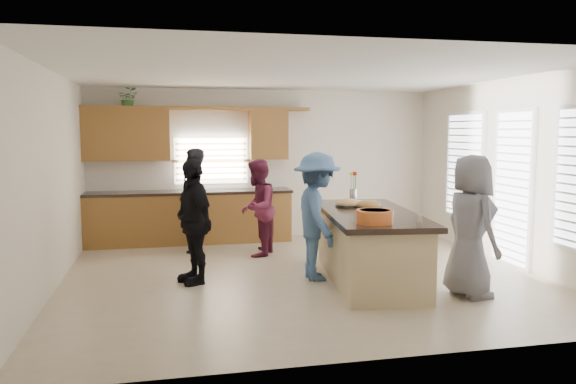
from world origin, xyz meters
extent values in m
plane|color=#CBB397|center=(0.00, 0.00, 0.00)|extent=(6.50, 6.50, 0.00)
cube|color=silver|center=(0.00, 3.00, 1.40)|extent=(6.50, 0.02, 2.80)
cube|color=silver|center=(0.00, -3.00, 1.40)|extent=(6.50, 0.02, 2.80)
cube|color=silver|center=(-3.25, 0.00, 1.40)|extent=(0.02, 6.00, 2.80)
cube|color=silver|center=(3.25, 0.00, 1.40)|extent=(0.02, 6.00, 2.80)
cube|color=white|center=(0.00, 0.00, 2.80)|extent=(6.50, 6.00, 0.02)
cube|color=#925D2A|center=(-1.43, 2.69, 0.45)|extent=(3.65, 0.62, 0.90)
cube|color=black|center=(-1.43, 2.69, 0.93)|extent=(3.70, 0.65, 0.05)
cube|color=#925D2A|center=(-2.50, 2.82, 1.95)|extent=(1.50, 0.36, 0.90)
cube|color=#925D2A|center=(0.05, 2.82, 1.95)|extent=(0.70, 0.36, 0.90)
cube|color=#925D2A|center=(-1.23, 2.82, 2.43)|extent=(4.05, 0.40, 0.06)
cube|color=brown|center=(-1.00, 2.96, 1.48)|extent=(1.35, 0.08, 0.85)
cube|color=white|center=(3.22, 1.30, 1.42)|extent=(0.06, 1.10, 1.75)
cube|color=white|center=(3.22, -0.10, 1.17)|extent=(0.06, 0.85, 2.25)
cube|color=tan|center=(0.83, -0.46, 0.44)|extent=(1.30, 2.61, 0.88)
cube|color=black|center=(0.83, -0.46, 0.92)|extent=(1.48, 2.82, 0.07)
cube|color=black|center=(0.83, -0.46, 0.04)|extent=(1.21, 2.52, 0.08)
cylinder|color=black|center=(0.71, -0.98, 0.96)|extent=(0.42, 0.42, 0.02)
ellipsoid|color=olive|center=(0.71, -0.98, 0.98)|extent=(0.38, 0.38, 0.17)
cylinder|color=black|center=(0.95, -0.12, 0.96)|extent=(0.39, 0.39, 0.02)
ellipsoid|color=olive|center=(0.95, -0.12, 0.98)|extent=(0.35, 0.35, 0.16)
cylinder|color=black|center=(0.72, 0.09, 0.96)|extent=(0.40, 0.40, 0.02)
ellipsoid|color=tan|center=(0.72, 0.09, 0.98)|extent=(0.36, 0.36, 0.16)
cylinder|color=orange|center=(0.54, -1.40, 1.03)|extent=(0.43, 0.43, 0.16)
cylinder|color=beige|center=(0.54, -1.40, 1.09)|extent=(0.36, 0.36, 0.04)
cylinder|color=white|center=(1.07, -1.47, 1.00)|extent=(0.07, 0.07, 0.10)
cylinder|color=#B693D6|center=(0.96, 0.28, 0.97)|extent=(0.22, 0.22, 0.04)
cylinder|color=silver|center=(1.02, 0.76, 1.04)|extent=(0.12, 0.12, 0.18)
imported|color=#3C7830|center=(-2.44, 2.82, 2.59)|extent=(0.35, 0.31, 0.38)
imported|color=black|center=(-1.40, 1.92, 0.87)|extent=(0.46, 0.66, 1.74)
imported|color=maroon|center=(-0.40, 1.39, 0.79)|extent=(0.85, 0.94, 1.57)
imported|color=black|center=(-1.49, -0.05, 0.83)|extent=(0.71, 1.06, 1.67)
imported|color=#40618B|center=(0.17, -0.23, 0.87)|extent=(0.66, 1.14, 1.74)
imported|color=slate|center=(1.78, -1.41, 0.87)|extent=(0.64, 0.90, 1.74)
camera|label=1|loc=(-1.83, -7.52, 2.02)|focal=35.00mm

